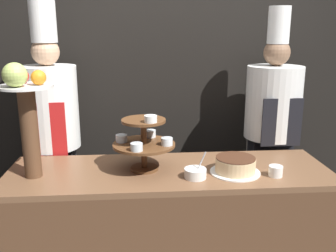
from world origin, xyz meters
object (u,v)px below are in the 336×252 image
object	(u,v)px
fruit_pedestal	(26,108)
serving_bowl_near	(195,173)
chef_left	(52,129)
chef_center_left	(272,127)
tiered_stand	(144,140)
cup_white	(276,171)
cake_round	(235,165)

from	to	relation	value
fruit_pedestal	serving_bowl_near	distance (m)	1.02
chef_left	chef_center_left	bearing A→B (deg)	0.00
fruit_pedestal	serving_bowl_near	world-z (taller)	fruit_pedestal
fruit_pedestal	chef_center_left	world-z (taller)	chef_center_left
tiered_stand	chef_left	bearing A→B (deg)	142.21
tiered_stand	chef_left	distance (m)	0.83
cup_white	tiered_stand	bearing A→B (deg)	167.76
fruit_pedestal	serving_bowl_near	size ratio (longest dim) A/B	4.21
cake_round	serving_bowl_near	distance (m)	0.26
cup_white	chef_center_left	world-z (taller)	chef_center_left
chef_center_left	fruit_pedestal	bearing A→B (deg)	-160.44
fruit_pedestal	serving_bowl_near	bearing A→B (deg)	-5.20
fruit_pedestal	cup_white	bearing A→B (deg)	-4.02
cake_round	chef_left	xyz separation A→B (m)	(-1.19, 0.60, 0.09)
cake_round	cup_white	size ratio (longest dim) A/B	3.68
fruit_pedestal	cup_white	xyz separation A→B (m)	(1.41, -0.10, -0.38)
serving_bowl_near	chef_left	distance (m)	1.16
tiered_stand	cake_round	xyz separation A→B (m)	(0.54, -0.09, -0.14)
cup_white	serving_bowl_near	xyz separation A→B (m)	(-0.47, 0.01, -0.00)
fruit_pedestal	cake_round	xyz separation A→B (m)	(1.19, -0.03, -0.37)
cup_white	chef_center_left	size ratio (longest dim) A/B	0.04
cake_round	chef_center_left	size ratio (longest dim) A/B	0.16
tiered_stand	cake_round	bearing A→B (deg)	-9.96
serving_bowl_near	chef_left	bearing A→B (deg)	145.08
cake_round	cup_white	world-z (taller)	cake_round
tiered_stand	fruit_pedestal	size ratio (longest dim) A/B	0.57
cup_white	chef_left	xyz separation A→B (m)	(-1.42, 0.67, 0.10)
cup_white	fruit_pedestal	bearing A→B (deg)	175.98
fruit_pedestal	chef_left	xyz separation A→B (m)	(-0.01, 0.58, -0.28)
fruit_pedestal	cake_round	size ratio (longest dim) A/B	2.23
serving_bowl_near	tiered_stand	bearing A→B (deg)	152.39
fruit_pedestal	cup_white	distance (m)	1.46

